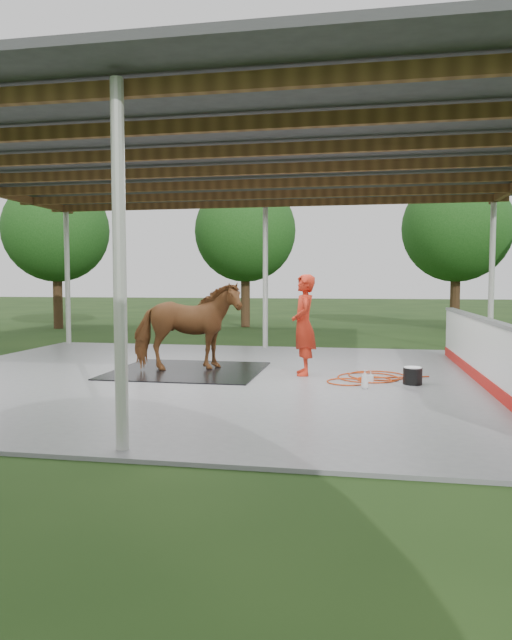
% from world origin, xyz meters
% --- Properties ---
extents(ground, '(100.00, 100.00, 0.00)m').
position_xyz_m(ground, '(0.00, 0.00, 0.00)').
color(ground, '#1E3814').
extents(concrete_slab, '(12.00, 10.00, 0.05)m').
position_xyz_m(concrete_slab, '(0.00, 0.00, 0.03)').
color(concrete_slab, slate).
rests_on(concrete_slab, ground).
extents(pavilion_structure, '(12.60, 10.60, 4.05)m').
position_xyz_m(pavilion_structure, '(0.00, -0.00, 3.97)').
color(pavilion_structure, beige).
rests_on(pavilion_structure, ground).
extents(dasher_board, '(0.16, 8.00, 1.15)m').
position_xyz_m(dasher_board, '(4.60, 0.00, 0.59)').
color(dasher_board, red).
rests_on(dasher_board, concrete_slab).
extents(tree_belt, '(28.00, 28.00, 5.80)m').
position_xyz_m(tree_belt, '(0.30, 0.90, 3.79)').
color(tree_belt, '#382314').
rests_on(tree_belt, ground).
extents(rubber_mat, '(2.90, 2.72, 0.02)m').
position_xyz_m(rubber_mat, '(-0.87, 0.50, 0.06)').
color(rubber_mat, black).
rests_on(rubber_mat, concrete_slab).
extents(horse, '(2.26, 1.63, 1.74)m').
position_xyz_m(horse, '(-0.87, 0.50, 0.94)').
color(horse, brown).
rests_on(horse, rubber_mat).
extents(handler, '(0.58, 0.77, 1.91)m').
position_xyz_m(handler, '(1.43, 0.45, 1.01)').
color(handler, red).
rests_on(handler, concrete_slab).
extents(wash_bucket, '(0.33, 0.33, 0.30)m').
position_xyz_m(wash_bucket, '(3.39, -0.22, 0.21)').
color(wash_bucket, black).
rests_on(wash_bucket, concrete_slab).
extents(soap_bottle_a, '(0.17, 0.17, 0.31)m').
position_xyz_m(soap_bottle_a, '(2.57, -0.75, 0.21)').
color(soap_bottle_a, silver).
rests_on(soap_bottle_a, concrete_slab).
extents(soap_bottle_b, '(0.11, 0.11, 0.20)m').
position_xyz_m(soap_bottle_b, '(2.68, -0.21, 0.15)').
color(soap_bottle_b, '#338CD8').
rests_on(soap_bottle_b, concrete_slab).
extents(hose_coil, '(1.86, 1.67, 0.02)m').
position_xyz_m(hose_coil, '(2.66, 0.27, 0.06)').
color(hose_coil, '#B4350C').
rests_on(hose_coil, concrete_slab).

